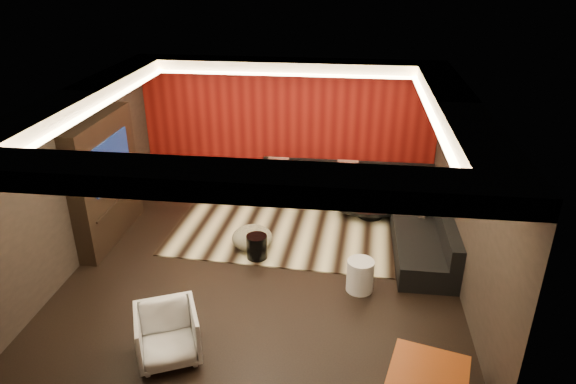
# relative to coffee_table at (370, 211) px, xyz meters

# --- Properties ---
(floor) EXTENTS (6.00, 6.00, 0.02)m
(floor) POSITION_rel_coffee_table_xyz_m (-1.73, -1.92, -0.14)
(floor) COLOR black
(floor) RESTS_ON ground
(ceiling) EXTENTS (6.00, 6.00, 0.02)m
(ceiling) POSITION_rel_coffee_table_xyz_m (-1.73, -1.92, 2.68)
(ceiling) COLOR silver
(ceiling) RESTS_ON ground
(wall_back) EXTENTS (6.00, 0.02, 2.80)m
(wall_back) POSITION_rel_coffee_table_xyz_m (-1.73, 1.09, 1.27)
(wall_back) COLOR black
(wall_back) RESTS_ON ground
(wall_left) EXTENTS (0.02, 6.00, 2.80)m
(wall_left) POSITION_rel_coffee_table_xyz_m (-4.74, -1.92, 1.27)
(wall_left) COLOR black
(wall_left) RESTS_ON ground
(wall_right) EXTENTS (0.02, 6.00, 2.80)m
(wall_right) POSITION_rel_coffee_table_xyz_m (1.28, -1.92, 1.27)
(wall_right) COLOR black
(wall_right) RESTS_ON ground
(red_feature_wall) EXTENTS (5.98, 0.05, 2.78)m
(red_feature_wall) POSITION_rel_coffee_table_xyz_m (-1.73, 1.05, 1.27)
(red_feature_wall) COLOR #6B0C0A
(red_feature_wall) RESTS_ON ground
(soffit_back) EXTENTS (6.00, 0.60, 0.22)m
(soffit_back) POSITION_rel_coffee_table_xyz_m (-1.73, 0.78, 2.56)
(soffit_back) COLOR silver
(soffit_back) RESTS_ON ground
(soffit_front) EXTENTS (6.00, 0.60, 0.22)m
(soffit_front) POSITION_rel_coffee_table_xyz_m (-1.73, -4.62, 2.56)
(soffit_front) COLOR silver
(soffit_front) RESTS_ON ground
(soffit_left) EXTENTS (0.60, 4.80, 0.22)m
(soffit_left) POSITION_rel_coffee_table_xyz_m (-4.43, -1.92, 2.56)
(soffit_left) COLOR silver
(soffit_left) RESTS_ON ground
(soffit_right) EXTENTS (0.60, 4.80, 0.22)m
(soffit_right) POSITION_rel_coffee_table_xyz_m (0.97, -1.92, 2.56)
(soffit_right) COLOR silver
(soffit_right) RESTS_ON ground
(cove_back) EXTENTS (4.80, 0.08, 0.04)m
(cove_back) POSITION_rel_coffee_table_xyz_m (-1.73, 0.44, 2.47)
(cove_back) COLOR #FFD899
(cove_back) RESTS_ON ground
(cove_front) EXTENTS (4.80, 0.08, 0.04)m
(cove_front) POSITION_rel_coffee_table_xyz_m (-1.73, -4.28, 2.47)
(cove_front) COLOR #FFD899
(cove_front) RESTS_ON ground
(cove_left) EXTENTS (0.08, 4.80, 0.04)m
(cove_left) POSITION_rel_coffee_table_xyz_m (-4.09, -1.92, 2.47)
(cove_left) COLOR #FFD899
(cove_left) RESTS_ON ground
(cove_right) EXTENTS (0.08, 4.80, 0.04)m
(cove_right) POSITION_rel_coffee_table_xyz_m (0.63, -1.92, 2.47)
(cove_right) COLOR #FFD899
(cove_right) RESTS_ON ground
(tv_surround) EXTENTS (0.30, 2.00, 2.20)m
(tv_surround) POSITION_rel_coffee_table_xyz_m (-4.58, -1.32, 0.97)
(tv_surround) COLOR black
(tv_surround) RESTS_ON ground
(tv_screen) EXTENTS (0.04, 1.30, 0.80)m
(tv_screen) POSITION_rel_coffee_table_xyz_m (-4.42, -1.32, 1.32)
(tv_screen) COLOR black
(tv_screen) RESTS_ON ground
(tv_shelf) EXTENTS (0.04, 1.60, 0.04)m
(tv_shelf) POSITION_rel_coffee_table_xyz_m (-4.42, -1.32, 0.57)
(tv_shelf) COLOR black
(tv_shelf) RESTS_ON ground
(rug) EXTENTS (4.15, 3.20, 0.02)m
(rug) POSITION_rel_coffee_table_xyz_m (-1.58, -0.49, -0.12)
(rug) COLOR beige
(rug) RESTS_ON floor
(coffee_table) EXTENTS (1.42, 1.42, 0.22)m
(coffee_table) POSITION_rel_coffee_table_xyz_m (0.00, 0.00, 0.00)
(coffee_table) COLOR black
(coffee_table) RESTS_ON rug
(drum_stool) EXTENTS (0.36, 0.36, 0.41)m
(drum_stool) POSITION_rel_coffee_table_xyz_m (-1.90, -1.74, 0.09)
(drum_stool) COLOR black
(drum_stool) RESTS_ON rug
(striped_pouf) EXTENTS (0.76, 0.76, 0.38)m
(striped_pouf) POSITION_rel_coffee_table_xyz_m (-2.03, -1.45, 0.08)
(striped_pouf) COLOR beige
(striped_pouf) RESTS_ON rug
(white_side_table) EXTENTS (0.42, 0.42, 0.50)m
(white_side_table) POSITION_rel_coffee_table_xyz_m (-0.21, -2.42, 0.12)
(white_side_table) COLOR silver
(white_side_table) RESTS_ON floor
(armchair) EXTENTS (0.98, 0.99, 0.69)m
(armchair) POSITION_rel_coffee_table_xyz_m (-2.59, -4.13, 0.21)
(armchair) COLOR silver
(armchair) RESTS_ON floor
(sectional_sofa) EXTENTS (3.65, 3.50, 0.75)m
(sectional_sofa) POSITION_rel_coffee_table_xyz_m (-0.00, -0.05, 0.13)
(sectional_sofa) COLOR black
(sectional_sofa) RESTS_ON floor
(throw_pillows) EXTENTS (3.01, 1.70, 0.50)m
(throw_pillows) POSITION_rel_coffee_table_xyz_m (-0.24, 0.36, 0.49)
(throw_pillows) COLOR beige
(throw_pillows) RESTS_ON sectional_sofa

